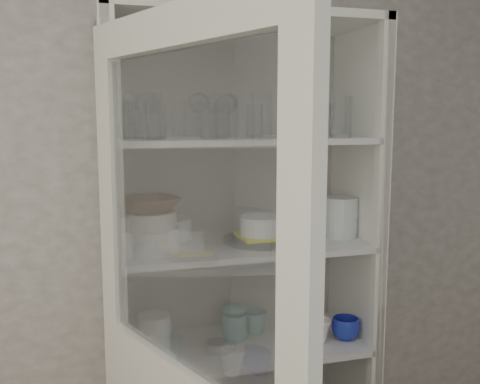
{
  "coord_description": "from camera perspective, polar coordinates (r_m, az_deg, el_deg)",
  "views": [
    {
      "loc": [
        -0.35,
        -0.64,
        1.74
      ],
      "look_at": [
        0.2,
        1.27,
        1.45
      ],
      "focal_mm": 40.0,
      "sensor_mm": 36.0,
      "label": 1
    }
  ],
  "objects": [
    {
      "name": "wall_back",
      "position": [
        2.22,
        -6.6,
        -3.39
      ],
      "size": [
        3.6,
        0.02,
        2.6
      ],
      "primitive_type": "cube",
      "color": "gray",
      "rests_on": "ground"
    },
    {
      "name": "pantry_cabinet",
      "position": [
        2.2,
        -0.46,
        -13.15
      ],
      "size": [
        1.0,
        0.45,
        2.1
      ],
      "color": "silver",
      "rests_on": "floor"
    },
    {
      "name": "tumbler_0",
      "position": [
        1.78,
        -8.91,
        7.56
      ],
      "size": [
        0.08,
        0.08,
        0.13
      ],
      "primitive_type": "cylinder",
      "rotation": [
        0.0,
        0.0,
        -0.37
      ],
      "color": "silver",
      "rests_on": "shelf_glass"
    },
    {
      "name": "tumbler_1",
      "position": [
        1.82,
        -9.41,
        7.98
      ],
      "size": [
        0.1,
        0.1,
        0.15
      ],
      "primitive_type": "cylinder",
      "rotation": [
        0.0,
        0.0,
        -0.4
      ],
      "color": "silver",
      "rests_on": "shelf_glass"
    },
    {
      "name": "tumbler_2",
      "position": [
        1.84,
        -3.3,
        7.69
      ],
      "size": [
        0.08,
        0.08,
        0.13
      ],
      "primitive_type": "cylinder",
      "rotation": [
        0.0,
        0.0,
        0.41
      ],
      "color": "silver",
      "rests_on": "shelf_glass"
    },
    {
      "name": "tumbler_3",
      "position": [
        1.91,
        5.67,
        7.75
      ],
      "size": [
        0.08,
        0.08,
        0.13
      ],
      "primitive_type": "cylinder",
      "rotation": [
        0.0,
        0.0,
        0.3
      ],
      "color": "silver",
      "rests_on": "shelf_glass"
    },
    {
      "name": "tumbler_4",
      "position": [
        1.96,
        7.22,
        7.9
      ],
      "size": [
        0.09,
        0.09,
        0.15
      ],
      "primitive_type": "cylinder",
      "rotation": [
        0.0,
        0.0,
        -0.24
      ],
      "color": "silver",
      "rests_on": "shelf_glass"
    },
    {
      "name": "tumbler_5",
      "position": [
        1.95,
        8.94,
        7.58
      ],
      "size": [
        0.07,
        0.07,
        0.13
      ],
      "primitive_type": "cylinder",
      "rotation": [
        0.0,
        0.0,
        -0.1
      ],
      "color": "silver",
      "rests_on": "shelf_glass"
    },
    {
      "name": "tumbler_6",
      "position": [
        1.97,
        10.77,
        7.9
      ],
      "size": [
        0.08,
        0.08,
        0.15
      ],
      "primitive_type": "cylinder",
      "rotation": [
        0.0,
        0.0,
        0.04
      ],
      "color": "silver",
      "rests_on": "shelf_glass"
    },
    {
      "name": "tumbler_7",
      "position": [
        1.94,
        -11.96,
        7.55
      ],
      "size": [
        0.07,
        0.07,
        0.13
      ],
      "primitive_type": "cylinder",
      "rotation": [
        0.0,
        0.0,
        -0.14
      ],
      "color": "silver",
      "rests_on": "shelf_glass"
    },
    {
      "name": "tumbler_8",
      "position": [
        1.9,
        -11.33,
        7.91
      ],
      "size": [
        0.09,
        0.09,
        0.15
      ],
      "primitive_type": "cylinder",
      "rotation": [
        0.0,
        0.0,
        -0.22
      ],
      "color": "silver",
      "rests_on": "shelf_glass"
    },
    {
      "name": "tumbler_9",
      "position": [
        1.96,
        -2.0,
        7.7
      ],
      "size": [
        0.07,
        0.07,
        0.13
      ],
      "primitive_type": "cylinder",
      "rotation": [
        0.0,
        0.0,
        -0.05
      ],
      "color": "silver",
      "rests_on": "shelf_glass"
    },
    {
      "name": "tumbler_10",
      "position": [
        1.99,
        1.53,
        7.68
      ],
      "size": [
        0.07,
        0.07,
        0.13
      ],
      "primitive_type": "cylinder",
      "rotation": [
        0.0,
        0.0,
        -0.14
      ],
      "color": "silver",
      "rests_on": "shelf_glass"
    },
    {
      "name": "goblet_0",
      "position": [
        2.02,
        -10.05,
        8.31
      ],
      "size": [
        0.08,
        0.08,
        0.18
      ],
      "primitive_type": null,
      "color": "silver",
      "rests_on": "shelf_glass"
    },
    {
      "name": "goblet_1",
      "position": [
        2.08,
        -4.41,
        8.47
      ],
      "size": [
        0.08,
        0.08,
        0.18
      ],
      "primitive_type": null,
      "color": "silver",
      "rests_on": "shelf_glass"
    },
    {
      "name": "goblet_2",
      "position": [
        2.11,
        -1.37,
        8.43
      ],
      "size": [
        0.08,
        0.08,
        0.18
      ],
      "primitive_type": null,
      "color": "silver",
      "rests_on": "shelf_glass"
    },
    {
      "name": "goblet_3",
      "position": [
        2.17,
        6.92,
        8.25
      ],
      "size": [
        0.08,
        0.08,
        0.17
      ],
      "primitive_type": null,
      "color": "silver",
      "rests_on": "shelf_glass"
    },
    {
      "name": "plate_stack_front",
      "position": [
        1.93,
        -9.6,
        -5.04
      ],
      "size": [
        0.22,
        0.22,
        0.08
      ],
      "primitive_type": "cylinder",
      "color": "white",
      "rests_on": "shelf_plates"
    },
    {
      "name": "plate_stack_back",
      "position": [
        2.12,
        -8.09,
        -3.84
      ],
      "size": [
        0.22,
        0.22,
        0.08
      ],
      "primitive_type": "cylinder",
      "color": "white",
      "rests_on": "shelf_plates"
    },
    {
      "name": "cream_bowl",
      "position": [
        1.92,
        -9.65,
        -2.95
      ],
      "size": [
        0.23,
        0.23,
        0.06
      ],
      "primitive_type": "cylinder",
      "rotation": [
        0.0,
        0.0,
        -0.22
      ],
      "color": "silver",
      "rests_on": "plate_stack_front"
    },
    {
      "name": "terracotta_bowl",
      "position": [
        1.91,
        -9.69,
        -1.3
      ],
      "size": [
        0.27,
        0.27,
        0.05
      ],
      "primitive_type": "imported",
      "rotation": [
        0.0,
        0.0,
        0.31
      ],
      "color": "#573116",
      "rests_on": "cream_bowl"
    },
    {
      "name": "glass_platter",
      "position": [
        2.06,
        2.31,
        -5.1
      ],
      "size": [
        0.38,
        0.38,
        0.02
      ],
      "primitive_type": "cylinder",
      "rotation": [
        0.0,
        0.0,
        -0.38
      ],
      "color": "silver",
      "rests_on": "shelf_plates"
    },
    {
      "name": "yellow_trivet",
      "position": [
        2.05,
        2.31,
        -4.71
      ],
      "size": [
        0.18,
        0.18,
        0.01
      ],
      "primitive_type": "cube",
      "rotation": [
        0.0,
        0.0,
        0.03
      ],
      "color": "yellow",
      "rests_on": "glass_platter"
    },
    {
      "name": "white_ramekin",
      "position": [
        2.04,
        2.32,
        -3.58
      ],
      "size": [
        0.21,
        0.21,
        0.07
      ],
      "primitive_type": "cylinder",
      "rotation": [
        0.0,
        0.0,
        -0.4
      ],
      "color": "white",
      "rests_on": "yellow_trivet"
    },
    {
      "name": "grey_bowl_stack",
      "position": [
        2.17,
        10.62,
        -2.63
      ],
      "size": [
        0.14,
        0.14,
        0.16
      ],
      "primitive_type": "cylinder",
      "color": "silver",
      "rests_on": "shelf_plates"
    },
    {
      "name": "mug_blue",
      "position": [
        2.23,
        11.2,
        -14.08
      ],
      "size": [
        0.12,
        0.12,
        0.09
      ],
      "primitive_type": "imported",
      "rotation": [
        0.0,
        0.0,
        -0.04
      ],
      "color": "#1630A3",
      "rests_on": "shelf_mugs"
    },
    {
      "name": "mug_teal",
      "position": [
        2.24,
        1.65,
        -13.7
      ],
      "size": [
        0.13,
        0.13,
        0.09
      ],
      "primitive_type": "imported",
      "rotation": [
        0.0,
        0.0,
        -0.36
      ],
      "color": "teal",
      "rests_on": "shelf_mugs"
    },
    {
      "name": "mug_white",
      "position": [
        2.18,
        8.32,
        -14.41
      ],
      "size": [
        0.12,
        0.12,
        0.09
      ],
      "primitive_type": "imported",
      "rotation": [
        0.0,
        0.0,
        -0.27
      ],
      "color": "white",
      "rests_on": "shelf_mugs"
    },
    {
      "name": "teal_jar",
      "position": [
        2.19,
        -0.58,
        -13.83
      ],
      "size": [
        0.1,
        0.1,
        0.12
      ],
      "color": "teal",
      "rests_on": "shelf_mugs"
    },
    {
      "name": "measuring_cups",
      "position": [
        2.09,
        -2.26,
        -16.12
      ],
      "size": [
        0.09,
        0.09,
        0.04
      ],
      "primitive_type": "cylinder",
      "color": "#B4B3BA",
      "rests_on": "shelf_mugs"
    },
    {
      "name": "white_canister",
      "position": [
        2.09,
        -9.09,
        -14.65
      ],
      "size": [
        0.13,
        0.13,
        0.14
      ],
      "primitive_type": "cylinder",
      "rotation": [
        0.0,
        0.0,
        0.05
      ],
      "color": "white",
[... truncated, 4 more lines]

